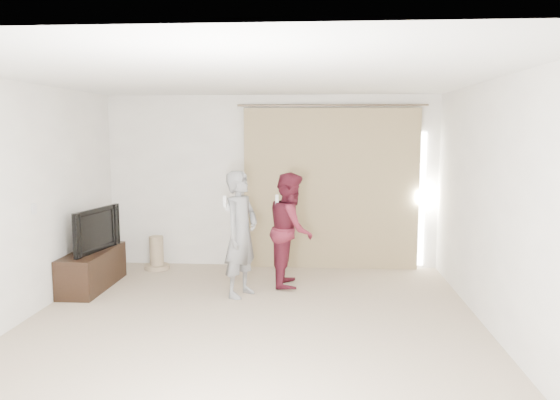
% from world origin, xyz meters
% --- Properties ---
extents(floor, '(5.50, 5.50, 0.00)m').
position_xyz_m(floor, '(0.00, 0.00, 0.00)').
color(floor, tan).
rests_on(floor, ground).
extents(wall_back, '(5.00, 0.04, 2.60)m').
position_xyz_m(wall_back, '(0.00, 2.75, 1.30)').
color(wall_back, silver).
rests_on(wall_back, ground).
extents(wall_left, '(0.04, 5.50, 2.60)m').
position_xyz_m(wall_left, '(-2.50, -0.00, 1.30)').
color(wall_left, silver).
rests_on(wall_left, ground).
extents(ceiling, '(5.00, 5.50, 0.01)m').
position_xyz_m(ceiling, '(0.00, 0.00, 2.60)').
color(ceiling, white).
rests_on(ceiling, wall_back).
extents(curtain, '(2.80, 0.11, 2.46)m').
position_xyz_m(curtain, '(0.91, 2.68, 1.20)').
color(curtain, tan).
rests_on(curtain, ground).
extents(tv_console, '(0.45, 1.29, 0.50)m').
position_xyz_m(tv_console, '(-2.27, 1.38, 0.25)').
color(tv_console, black).
rests_on(tv_console, ground).
extents(tv, '(0.31, 1.00, 0.57)m').
position_xyz_m(tv, '(-2.27, 1.38, 0.78)').
color(tv, black).
rests_on(tv, tv_console).
extents(scratching_post, '(0.37, 0.37, 0.50)m').
position_xyz_m(scratching_post, '(-1.70, 2.40, 0.20)').
color(scratching_post, tan).
rests_on(scratching_post, ground).
extents(person_man, '(0.58, 0.68, 1.58)m').
position_xyz_m(person_man, '(-0.25, 1.18, 0.79)').
color(person_man, slate).
rests_on(person_man, ground).
extents(person_woman, '(0.59, 0.75, 1.52)m').
position_xyz_m(person_woman, '(0.35, 1.70, 0.76)').
color(person_woman, '#5B1726').
rests_on(person_woman, ground).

